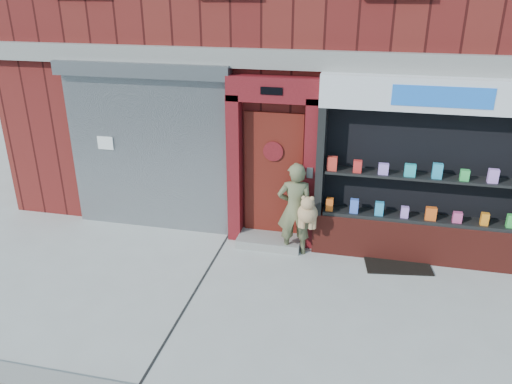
% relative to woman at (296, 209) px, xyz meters
% --- Properties ---
extents(ground, '(80.00, 80.00, 0.00)m').
position_rel_woman_xyz_m(ground, '(0.27, -1.53, -0.81)').
color(ground, '#9E9E99').
rests_on(ground, ground).
extents(shutter_bay, '(3.10, 0.30, 3.04)m').
position_rel_woman_xyz_m(shutter_bay, '(-2.73, 0.40, 0.91)').
color(shutter_bay, gray).
rests_on(shutter_bay, ground).
extents(red_door_bay, '(1.52, 0.58, 2.90)m').
position_rel_woman_xyz_m(red_door_bay, '(-0.48, 0.33, 0.65)').
color(red_door_bay, '#580F14').
rests_on(red_door_bay, ground).
extents(pharmacy_bay, '(3.50, 0.41, 3.00)m').
position_rel_woman_xyz_m(pharmacy_bay, '(2.02, 0.29, 0.56)').
color(pharmacy_bay, maroon).
rests_on(pharmacy_bay, ground).
extents(woman, '(0.71, 0.56, 1.61)m').
position_rel_woman_xyz_m(woman, '(0.00, 0.00, 0.00)').
color(woman, '#606240').
rests_on(woman, ground).
extents(doormat, '(1.13, 0.87, 0.03)m').
position_rel_woman_xyz_m(doormat, '(1.68, 0.02, -0.80)').
color(doormat, black).
rests_on(doormat, ground).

